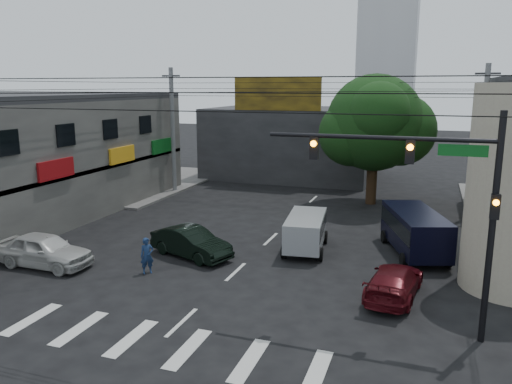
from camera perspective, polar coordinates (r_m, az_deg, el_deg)
The scene contains 14 objects.
ground at distance 20.15m, azimuth -4.46°, elevation -11.02°, with size 160.00×160.00×0.00m, color black.
sidewalk_far_left at distance 43.99m, azimuth -16.64°, elevation 1.29°, with size 16.00×16.00×0.15m, color #514F4C.
building_far at distance 44.74m, azimuth 4.21°, elevation 5.72°, with size 14.00×10.00×6.00m, color #232326.
billboard at distance 39.77m, azimuth 2.42°, elevation 11.17°, with size 7.00×0.30×2.60m, color olive.
street_tree at distance 34.22m, azimuth 13.38°, elevation 7.66°, with size 6.40×6.40×8.70m.
traffic_gantry at distance 16.23m, azimuth 19.87°, elevation 0.48°, with size 7.10×0.35×7.20m.
utility_pole_far_left at distance 37.71m, azimuth -9.49°, elevation 6.87°, with size 0.32×0.32×9.20m, color #59595B.
utility_pole_far_right at distance 33.24m, azimuth 24.36°, elevation 5.29°, with size 0.32×0.32×9.20m, color #59595B.
dark_sedan at distance 23.68m, azimuth -7.44°, elevation -5.74°, with size 4.46×2.80×1.39m, color black.
white_compact at distance 24.16m, azimuth -23.03°, elevation -6.13°, with size 4.45×1.86×1.51m, color #B7B6B2.
maroon_sedan at distance 19.94m, azimuth 15.51°, elevation -9.80°, with size 2.20×4.41×1.23m, color #42090F.
silver_minivan at distance 24.43m, azimuth 5.69°, elevation -4.72°, with size 2.17×4.21×1.73m, color #A0A3A8, non-canonical shape.
navy_van at distance 24.92m, azimuth 17.69°, elevation -4.50°, with size 3.52×5.53×2.07m, color black, non-canonical shape.
traffic_officer at distance 21.94m, azimuth -12.35°, elevation -7.12°, with size 0.68×0.66×1.57m, color #15274A.
Camera 1 is at (7.55, -16.95, 7.87)m, focal length 35.00 mm.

